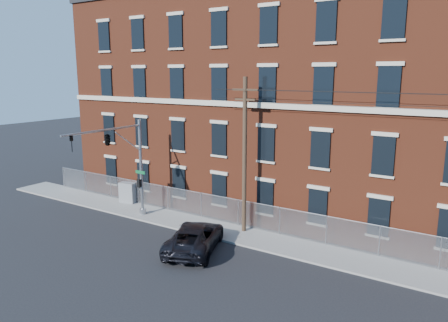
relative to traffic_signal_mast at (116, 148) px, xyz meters
name	(u,v)px	position (x,y,z in m)	size (l,w,h in m)	color
ground	(165,255)	(6.00, -2.18, -5.39)	(140.00, 140.00, 0.00)	black
sidewalk	(403,273)	(18.00, 2.82, -5.33)	(65.00, 3.00, 0.12)	gray
mill_building	(440,107)	(18.00, 11.75, 2.76)	(55.30, 14.32, 16.30)	maroon
chain_link_fence	(409,246)	(18.00, 4.12, -4.33)	(59.06, 0.06, 1.85)	#A5A8AD
traffic_signal_mast	(116,148)	(0.00, 0.00, 0.00)	(0.90, 6.75, 7.00)	#9EA0A5
utility_pole_near	(245,153)	(8.00, 3.42, -0.05)	(1.80, 0.28, 10.00)	#3F2E1F
pickup_truck	(195,237)	(6.98, -0.62, -4.60)	(2.62, 5.68, 1.58)	black
utility_cabinet	(128,193)	(-3.04, 3.82, -4.46)	(1.30, 0.65, 1.62)	slate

